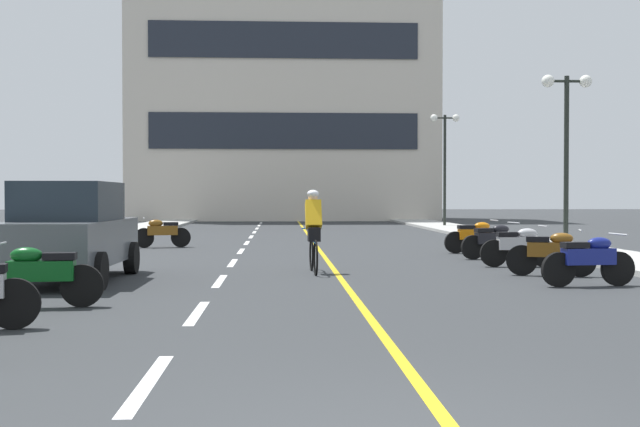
{
  "coord_description": "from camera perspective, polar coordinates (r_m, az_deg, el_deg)",
  "views": [
    {
      "loc": [
        -0.9,
        -4.68,
        1.56
      ],
      "look_at": [
        0.15,
        16.07,
        1.11
      ],
      "focal_mm": 44.83,
      "sensor_mm": 36.0,
      "label": 1
    }
  ],
  "objects": [
    {
      "name": "motorcycle_4",
      "position": [
        16.19,
        16.2,
        -2.65
      ],
      "size": [
        1.66,
        0.74,
        0.92
      ],
      "color": "black",
      "rests_on": "ground"
    },
    {
      "name": "motorcycle_6",
      "position": [
        20.27,
        12.3,
        -1.86
      ],
      "size": [
        1.69,
        0.62,
        0.92
      ],
      "color": "black",
      "rests_on": "ground"
    },
    {
      "name": "office_building",
      "position": [
        54.83,
        -2.61,
        9.42
      ],
      "size": [
        19.85,
        9.31,
        18.74
      ],
      "color": "beige",
      "rests_on": "ground"
    },
    {
      "name": "lane_dash_2",
      "position": [
        14.8,
        -7.17,
        -4.8
      ],
      "size": [
        0.14,
        2.2,
        0.01
      ],
      "primitive_type": "cube",
      "color": "silver",
      "rests_on": "ground"
    },
    {
      "name": "lane_dash_7",
      "position": [
        34.73,
        -4.71,
        -1.34
      ],
      "size": [
        0.14,
        2.2,
        0.01
      ],
      "primitive_type": "cube",
      "color": "silver",
      "rests_on": "ground"
    },
    {
      "name": "lane_dash_11",
      "position": [
        50.72,
        -4.14,
        -0.53
      ],
      "size": [
        0.14,
        2.2,
        0.01
      ],
      "primitive_type": "cube",
      "color": "silver",
      "rests_on": "ground"
    },
    {
      "name": "motorcycle_2",
      "position": [
        11.81,
        -19.33,
        -4.1
      ],
      "size": [
        1.7,
        0.6,
        0.92
      ],
      "color": "black",
      "rests_on": "ground"
    },
    {
      "name": "parked_car_near",
      "position": [
        15.29,
        -17.45,
        -1.23
      ],
      "size": [
        1.96,
        4.22,
        1.82
      ],
      "color": "black",
      "rests_on": "ground"
    },
    {
      "name": "street_lamp_mid",
      "position": [
        24.09,
        17.19,
        6.37
      ],
      "size": [
        1.46,
        0.36,
        4.92
      ],
      "color": "black",
      "rests_on": "curb_right"
    },
    {
      "name": "street_lamp_far",
      "position": [
        40.24,
        8.9,
        4.86
      ],
      "size": [
        1.46,
        0.36,
        5.51
      ],
      "color": "black",
      "rests_on": "curb_right"
    },
    {
      "name": "lane_dash_9",
      "position": [
        42.72,
        -4.37,
        -0.86
      ],
      "size": [
        0.14,
        2.2,
        0.01
      ],
      "primitive_type": "cube",
      "color": "silver",
      "rests_on": "ground"
    },
    {
      "name": "lane_dash_6",
      "position": [
        30.74,
        -4.94,
        -1.67
      ],
      "size": [
        0.14,
        2.2,
        0.01
      ],
      "primitive_type": "cube",
      "color": "silver",
      "rests_on": "ground"
    },
    {
      "name": "lane_dash_5",
      "position": [
        26.75,
        -5.25,
        -2.1
      ],
      "size": [
        0.14,
        2.2,
        0.01
      ],
      "primitive_type": "cube",
      "color": "silver",
      "rests_on": "ground"
    },
    {
      "name": "lane_dash_3",
      "position": [
        18.78,
        -6.26,
        -3.52
      ],
      "size": [
        0.14,
        2.2,
        0.01
      ],
      "primitive_type": "cube",
      "color": "silver",
      "rests_on": "ground"
    },
    {
      "name": "curb_right",
      "position": [
        29.84,
        12.87,
        -1.67
      ],
      "size": [
        2.4,
        72.0,
        0.12
      ],
      "primitive_type": "cube",
      "color": "#A8A8A3",
      "rests_on": "ground"
    },
    {
      "name": "centre_line_yellow",
      "position": [
        28.74,
        -0.6,
        -1.87
      ],
      "size": [
        0.12,
        66.0,
        0.01
      ],
      "primitive_type": "cube",
      "color": "gold",
      "rests_on": "ground"
    },
    {
      "name": "ground_plane",
      "position": [
        25.74,
        -0.89,
        -2.24
      ],
      "size": [
        140.0,
        140.0,
        0.0
      ],
      "primitive_type": "plane",
      "color": "#2D3033"
    },
    {
      "name": "motorcycle_7",
      "position": [
        22.24,
        11.03,
        -1.58
      ],
      "size": [
        1.7,
        0.6,
        0.92
      ],
      "color": "black",
      "rests_on": "ground"
    },
    {
      "name": "lane_dash_1",
      "position": [
        10.85,
        -8.75,
        -7.01
      ],
      "size": [
        0.14,
        2.2,
        0.01
      ],
      "primitive_type": "cube",
      "color": "silver",
      "rests_on": "ground"
    },
    {
      "name": "lane_dash_8",
      "position": [
        38.73,
        -4.52,
        -1.07
      ],
      "size": [
        0.14,
        2.2,
        0.01
      ],
      "primitive_type": "cube",
      "color": "silver",
      "rests_on": "ground"
    },
    {
      "name": "lane_dash_0",
      "position": [
        6.95,
        -12.19,
        -11.71
      ],
      "size": [
        0.14,
        2.2,
        0.01
      ],
      "primitive_type": "cube",
      "color": "silver",
      "rests_on": "ground"
    },
    {
      "name": "curb_left",
      "position": [
        29.4,
        -15.27,
        -1.73
      ],
      "size": [
        2.4,
        72.0,
        0.12
      ],
      "primitive_type": "cube",
      "color": "#A8A8A3",
      "rests_on": "ground"
    },
    {
      "name": "motorcycle_5",
      "position": [
        18.16,
        14.01,
        -2.23
      ],
      "size": [
        1.7,
        0.6,
        0.92
      ],
      "color": "black",
      "rests_on": "ground"
    },
    {
      "name": "motorcycle_3",
      "position": [
        14.55,
        18.65,
        -3.11
      ],
      "size": [
        1.7,
        0.6,
        0.92
      ],
      "color": "black",
      "rests_on": "ground"
    },
    {
      "name": "lane_dash_4",
      "position": [
        22.76,
        -5.66,
        -2.69
      ],
      "size": [
        0.14,
        2.2,
        0.01
      ],
      "primitive_type": "cube",
      "color": "silver",
      "rests_on": "ground"
    },
    {
      "name": "motorcycle_8",
      "position": [
        24.73,
        -11.21,
        -1.3
      ],
      "size": [
        1.69,
        0.62,
        0.92
      ],
      "color": "black",
      "rests_on": "ground"
    },
    {
      "name": "lane_dash_10",
      "position": [
        46.72,
        -4.24,
        -0.68
      ],
      "size": [
        0.14,
        2.2,
        0.01
      ],
      "primitive_type": "cube",
      "color": "silver",
      "rests_on": "ground"
    },
    {
      "name": "cyclist_rider",
      "position": [
        16.21,
        -0.47,
        -1.13
      ],
      "size": [
        0.42,
        1.77,
        1.71
      ],
      "color": "black",
      "rests_on": "ground"
    }
  ]
}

